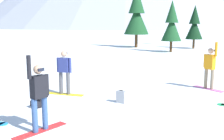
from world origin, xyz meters
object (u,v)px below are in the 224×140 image
(pine_tree_short, at_px, (194,25))
(pine_tree_twin, at_px, (172,24))
(backpack_black, at_px, (38,103))
(snowboarder_midground, at_px, (64,72))
(backpack_grey, at_px, (121,97))
(pine_tree_broad, at_px, (137,15))
(snowboarder_background, at_px, (210,67))
(snowboarder_foreground, at_px, (39,96))

(pine_tree_short, relative_size, pine_tree_twin, 0.95)
(backpack_black, bearing_deg, snowboarder_midground, 62.28)
(backpack_grey, xyz_separation_m, pine_tree_broad, (5.56, 22.39, 3.56))
(backpack_grey, height_order, pine_tree_broad, pine_tree_broad)
(backpack_black, bearing_deg, pine_tree_short, 54.30)
(snowboarder_midground, height_order, backpack_grey, snowboarder_midground)
(snowboarder_background, bearing_deg, backpack_black, -166.38)
(snowboarder_foreground, xyz_separation_m, backpack_black, (-0.32, 2.21, -0.84))
(pine_tree_twin, bearing_deg, snowboarder_midground, -122.88)
(snowboarder_midground, bearing_deg, pine_tree_short, 53.68)
(snowboarder_foreground, height_order, snowboarder_background, same)
(snowboarder_midground, height_order, snowboarder_background, snowboarder_background)
(snowboarder_foreground, xyz_separation_m, pine_tree_broad, (8.14, 24.74, 2.79))
(snowboarder_foreground, relative_size, pine_tree_broad, 0.30)
(snowboarder_foreground, xyz_separation_m, pine_tree_short, (14.18, 22.40, 1.63))
(snowboarder_foreground, relative_size, backpack_black, 3.73)
(backpack_grey, bearing_deg, pine_tree_short, 59.95)
(backpack_grey, xyz_separation_m, pine_tree_twin, (7.77, 16.68, 2.52))
(pine_tree_broad, relative_size, pine_tree_twin, 1.38)
(snowboarder_foreground, bearing_deg, backpack_grey, 42.32)
(backpack_grey, bearing_deg, backpack_black, -177.25)
(snowboarder_foreground, distance_m, pine_tree_broad, 26.19)
(backpack_black, relative_size, pine_tree_short, 0.12)
(backpack_black, distance_m, pine_tree_broad, 24.34)
(snowboarder_midground, bearing_deg, backpack_grey, -35.47)
(snowboarder_background, distance_m, pine_tree_twin, 15.64)
(backpack_black, relative_size, pine_tree_twin, 0.11)
(pine_tree_broad, bearing_deg, snowboarder_background, -93.92)
(snowboarder_background, xyz_separation_m, backpack_grey, (-4.13, -1.57, -0.77))
(snowboarder_midground, xyz_separation_m, pine_tree_twin, (9.83, 15.21, 1.80))
(snowboarder_foreground, bearing_deg, pine_tree_twin, 61.46)
(snowboarder_foreground, distance_m, backpack_grey, 3.58)
(snowboarder_foreground, relative_size, pine_tree_twin, 0.41)
(snowboarder_midground, relative_size, snowboarder_background, 0.86)
(backpack_black, bearing_deg, pine_tree_twin, 57.59)
(pine_tree_short, bearing_deg, snowboarder_midground, -126.32)
(snowboarder_background, bearing_deg, snowboarder_midground, -179.11)
(snowboarder_background, xyz_separation_m, pine_tree_short, (7.46, 18.48, 1.62))
(snowboarder_foreground, height_order, pine_tree_short, pine_tree_short)
(snowboarder_midground, xyz_separation_m, backpack_black, (-0.85, -1.61, -0.80))
(snowboarder_foreground, height_order, snowboarder_midground, snowboarder_foreground)
(snowboarder_background, height_order, pine_tree_short, pine_tree_short)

